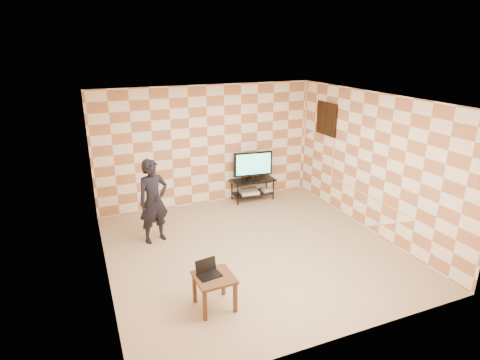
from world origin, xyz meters
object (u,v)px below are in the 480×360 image
(tv_stand, at_px, (253,185))
(tv, at_px, (253,165))
(side_table, at_px, (214,282))
(person, at_px, (153,201))

(tv_stand, distance_m, tv, 0.51)
(side_table, xyz_separation_m, person, (-0.36, 2.34, 0.39))
(tv_stand, bearing_deg, tv, -83.25)
(tv, relative_size, side_table, 1.69)
(tv, relative_size, person, 0.58)
(side_table, bearing_deg, tv, 58.28)
(tv_stand, xyz_separation_m, side_table, (-2.17, -3.52, 0.05))
(tv_stand, relative_size, side_table, 1.89)
(tv, distance_m, side_table, 4.16)
(tv, distance_m, person, 2.80)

